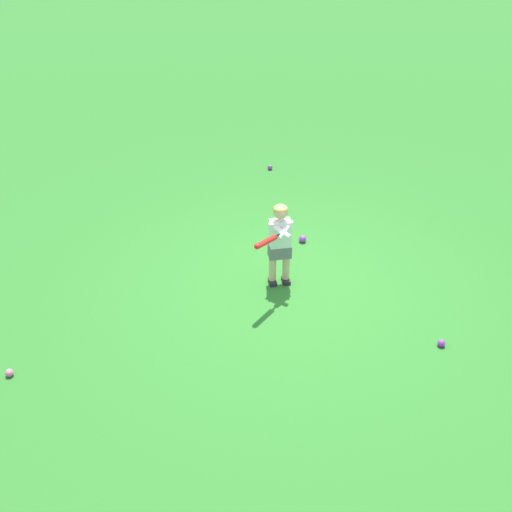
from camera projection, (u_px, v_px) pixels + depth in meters
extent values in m
plane|color=#2D7528|center=(290.00, 284.00, 7.44)|extent=(40.00, 40.00, 0.00)
cube|color=#232328|center=(286.00, 280.00, 7.46)|extent=(0.16, 0.11, 0.05)
cylinder|color=#DBB28E|center=(286.00, 267.00, 7.37)|extent=(0.09, 0.09, 0.34)
cube|color=#232328|center=(272.00, 282.00, 7.43)|extent=(0.16, 0.11, 0.05)
cylinder|color=#DBB28E|center=(272.00, 269.00, 7.34)|extent=(0.09, 0.09, 0.34)
cube|color=slate|center=(280.00, 251.00, 7.22)|extent=(0.19, 0.29, 0.16)
cube|color=white|center=(280.00, 233.00, 7.08)|extent=(0.19, 0.27, 0.34)
sphere|color=#DBB28E|center=(281.00, 212.00, 6.92)|extent=(0.17, 0.17, 0.17)
ellipsoid|color=tan|center=(281.00, 209.00, 6.92)|extent=(0.20, 0.20, 0.11)
sphere|color=red|center=(283.00, 233.00, 6.92)|extent=(0.04, 0.04, 0.04)
cylinder|color=black|center=(278.00, 235.00, 6.85)|extent=(0.10, 0.13, 0.05)
cylinder|color=red|center=(266.00, 241.00, 6.67)|extent=(0.25, 0.32, 0.11)
sphere|color=red|center=(257.00, 246.00, 6.55)|extent=(0.07, 0.07, 0.07)
cylinder|color=white|center=(285.00, 230.00, 6.94)|extent=(0.24, 0.28, 0.14)
cylinder|color=white|center=(279.00, 230.00, 6.93)|extent=(0.29, 0.23, 0.14)
sphere|color=purple|center=(270.00, 167.00, 10.15)|extent=(0.08, 0.08, 0.08)
sphere|color=pink|center=(9.00, 373.00, 6.10)|extent=(0.08, 0.08, 0.08)
sphere|color=purple|center=(303.00, 239.00, 8.22)|extent=(0.10, 0.10, 0.10)
sphere|color=purple|center=(441.00, 343.00, 6.47)|extent=(0.08, 0.08, 0.08)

